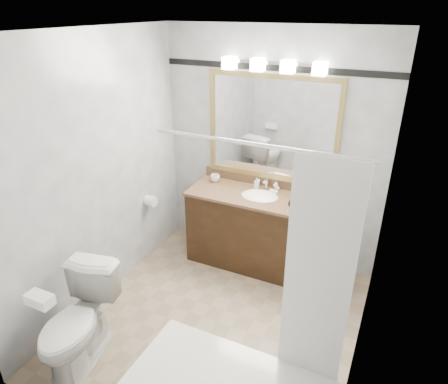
# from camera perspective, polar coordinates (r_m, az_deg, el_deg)

# --- Properties ---
(room) EXTENTS (2.42, 2.62, 2.52)m
(room) POSITION_cam_1_polar(r_m,az_deg,el_deg) (3.15, -1.14, -1.22)
(room) COLOR #9B8569
(room) RESTS_ON ground
(vanity) EXTENTS (1.53, 0.58, 0.97)m
(vanity) POSITION_cam_1_polar(r_m,az_deg,el_deg) (4.36, 4.94, -5.35)
(vanity) COLOR black
(vanity) RESTS_ON ground
(mirror) EXTENTS (1.40, 0.04, 1.10)m
(mirror) POSITION_cam_1_polar(r_m,az_deg,el_deg) (4.18, 6.80, 8.99)
(mirror) COLOR tan
(mirror) RESTS_ON room
(vanity_light_bar) EXTENTS (1.02, 0.14, 0.12)m
(vanity_light_bar) POSITION_cam_1_polar(r_m,az_deg,el_deg) (3.99, 7.01, 17.55)
(vanity_light_bar) COLOR silver
(vanity_light_bar) RESTS_ON room
(accent_stripe) EXTENTS (2.40, 0.01, 0.06)m
(accent_stripe) POSITION_cam_1_polar(r_m,az_deg,el_deg) (4.06, 7.30, 17.18)
(accent_stripe) COLOR black
(accent_stripe) RESTS_ON room
(tp_roll) EXTENTS (0.11, 0.12, 0.12)m
(tp_roll) POSITION_cam_1_polar(r_m,az_deg,el_deg) (4.45, -10.45, -1.29)
(tp_roll) COLOR white
(tp_roll) RESTS_ON room
(toilet) EXTENTS (0.59, 0.84, 0.79)m
(toilet) POSITION_cam_1_polar(r_m,az_deg,el_deg) (3.48, -20.24, -17.17)
(toilet) COLOR white
(toilet) RESTS_ON ground
(tissue_box) EXTENTS (0.19, 0.11, 0.08)m
(tissue_box) POSITION_cam_1_polar(r_m,az_deg,el_deg) (3.10, -24.84, -13.77)
(tissue_box) COLOR white
(tissue_box) RESTS_ON toilet
(coffee_maker) EXTENTS (0.18, 0.22, 0.34)m
(coffee_maker) POSITION_cam_1_polar(r_m,az_deg,el_deg) (3.99, 10.83, 0.67)
(coffee_maker) COLOR black
(coffee_maker) RESTS_ON vanity
(cup_left) EXTENTS (0.11, 0.11, 0.08)m
(cup_left) POSITION_cam_1_polar(r_m,az_deg,el_deg) (4.48, -1.29, 2.02)
(cup_left) COLOR white
(cup_left) RESTS_ON vanity
(soap_bottle_a) EXTENTS (0.06, 0.06, 0.11)m
(soap_bottle_a) POSITION_cam_1_polar(r_m,az_deg,el_deg) (4.33, 4.70, 1.31)
(soap_bottle_a) COLOR white
(soap_bottle_a) RESTS_ON vanity
(soap_bottle_b) EXTENTS (0.06, 0.06, 0.07)m
(soap_bottle_b) POSITION_cam_1_polar(r_m,az_deg,el_deg) (4.29, 7.59, 0.63)
(soap_bottle_b) COLOR white
(soap_bottle_b) RESTS_ON vanity
(soap_bar) EXTENTS (0.10, 0.08, 0.03)m
(soap_bar) POSITION_cam_1_polar(r_m,az_deg,el_deg) (4.23, 7.09, 0.01)
(soap_bar) COLOR beige
(soap_bar) RESTS_ON vanity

